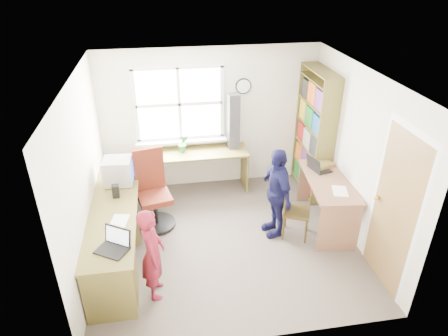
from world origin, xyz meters
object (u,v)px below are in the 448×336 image
object	(u,v)px
laptop_right	(317,167)
person_navy	(276,193)
bookshelf	(314,136)
crt_monitor	(118,171)
l_desk	(130,236)
swivel_chair	(153,194)
cd_tower	(233,122)
laptop_left	(114,244)
potted_plant	(183,144)
person_red	(152,254)
wooden_chair	(292,208)
right_desk	(328,192)
person_green	(152,178)

from	to	relation	value
laptop_right	person_navy	xyz separation A→B (m)	(-0.74, -0.40, -0.14)
bookshelf	crt_monitor	xyz separation A→B (m)	(-3.11, -0.60, -0.06)
l_desk	crt_monitor	world-z (taller)	crt_monitor
swivel_chair	cd_tower	distance (m)	1.78
person_navy	crt_monitor	bearing A→B (deg)	-110.95
laptop_left	potted_plant	world-z (taller)	potted_plant
crt_monitor	cd_tower	distance (m)	2.05
potted_plant	person_red	size ratio (longest dim) A/B	0.25
wooden_chair	person_navy	bearing A→B (deg)	-179.91
l_desk	right_desk	xyz separation A→B (m)	(2.84, 0.45, 0.10)
swivel_chair	laptop_left	size ratio (longest dim) A/B	2.76
l_desk	person_navy	distance (m)	2.08
person_green	person_red	bearing A→B (deg)	167.16
person_green	potted_plant	bearing A→B (deg)	-63.78
laptop_left	person_navy	world-z (taller)	person_navy
l_desk	person_navy	bearing A→B (deg)	10.36
wooden_chair	crt_monitor	bearing A→B (deg)	-171.15
swivel_chair	crt_monitor	size ratio (longest dim) A/B	2.88
person_navy	cd_tower	bearing A→B (deg)	-173.64
l_desk	laptop_left	xyz separation A→B (m)	(-0.11, -0.58, 0.35)
cd_tower	potted_plant	distance (m)	0.90
cd_tower	crt_monitor	bearing A→B (deg)	-161.22
crt_monitor	person_navy	size ratio (longest dim) A/B	0.31
l_desk	cd_tower	distance (m)	2.56
wooden_chair	person_red	world-z (taller)	person_red
laptop_right	person_green	size ratio (longest dim) A/B	0.35
l_desk	person_green	size ratio (longest dim) A/B	2.68
l_desk	right_desk	bearing A→B (deg)	9.00
person_green	person_navy	world-z (taller)	person_navy
l_desk	person_navy	world-z (taller)	person_navy
bookshelf	person_navy	distance (m)	1.47
right_desk	bookshelf	size ratio (longest dim) A/B	0.66
right_desk	person_red	bearing A→B (deg)	-151.65
bookshelf	person_red	bearing A→B (deg)	-142.68
bookshelf	crt_monitor	world-z (taller)	bookshelf
wooden_chair	laptop_left	size ratio (longest dim) A/B	1.97
potted_plant	person_green	distance (m)	0.79
swivel_chair	laptop_right	xyz separation A→B (m)	(2.47, -0.11, 0.30)
l_desk	person_red	size ratio (longest dim) A/B	2.47
bookshelf	wooden_chair	xyz separation A→B (m)	(-0.70, -1.19, -0.54)
right_desk	cd_tower	world-z (taller)	cd_tower
laptop_right	person_navy	world-z (taller)	person_navy
person_green	right_desk	bearing A→B (deg)	-121.40
wooden_chair	laptop_left	distance (m)	2.54
cd_tower	person_red	bearing A→B (deg)	-128.41
right_desk	swivel_chair	bearing A→B (deg)	177.00
potted_plant	person_red	distance (m)	2.38
person_red	person_navy	xyz separation A→B (m)	(1.74, 0.93, 0.08)
swivel_chair	potted_plant	distance (m)	1.07
person_red	person_navy	size ratio (longest dim) A/B	0.88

